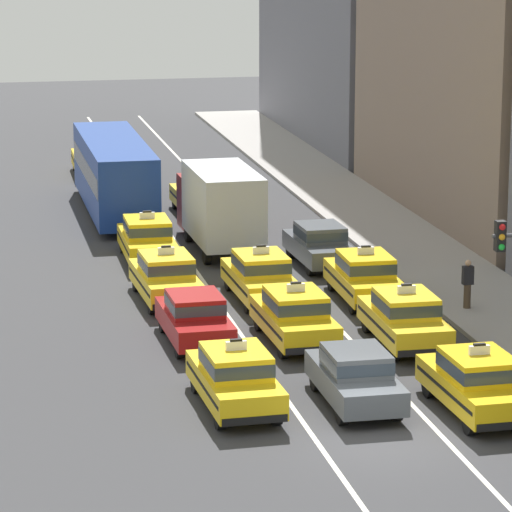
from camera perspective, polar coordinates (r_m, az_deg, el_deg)
The scene contains 20 objects.
ground_plane at distance 38.27m, azimuth 4.75°, elevation -6.97°, with size 160.00×160.00×0.00m, color #353538.
lane_stripe_left_center at distance 56.66m, azimuth -2.50°, elevation -0.24°, with size 0.14×80.00×0.01m, color silver.
lane_stripe_center_right at distance 57.24m, azimuth 0.67°, elevation -0.09°, with size 0.14×80.00×0.01m, color silver.
sidewalk_curb at distance 54.04m, azimuth 7.62°, elevation -0.93°, with size 4.00×90.00×0.15m, color #9E9993.
taxi_left_nearest at distance 40.21m, azimuth -0.78°, elevation -4.59°, with size 1.96×4.62×1.96m.
sedan_left_second at distance 46.09m, azimuth -2.33°, elevation -2.31°, with size 1.86×4.34×1.58m.
taxi_left_third at distance 50.97m, azimuth -3.42°, elevation -0.77°, with size 1.98×4.62×1.96m.
taxi_left_fourth at distance 56.73m, azimuth -4.13°, elevation 0.66°, with size 1.87×4.58×1.96m.
bus_left_fifth at distance 65.51m, azimuth -5.37°, elevation 3.18°, with size 2.57×11.21×3.22m.
taxi_left_sixth at distance 74.97m, azimuth -6.20°, elevation 3.70°, with size 1.91×4.59×1.96m.
sedan_center_nearest at distance 40.54m, azimuth 3.78°, elevation -4.52°, with size 1.77×4.30×1.58m.
taxi_center_second at distance 46.11m, azimuth 1.47°, elevation -2.25°, with size 1.93×4.60×1.96m.
taxi_center_third at distance 50.98m, azimuth 0.16°, elevation -0.74°, with size 1.92×4.60×1.96m.
box_truck_center_fourth at distance 58.43m, azimuth -1.40°, elevation 1.97°, with size 2.40×7.00×3.27m.
taxi_center_fifth at distance 65.01m, azimuth -2.17°, elevation 2.31°, with size 1.91×4.60×1.96m.
taxi_right_nearest at distance 40.25m, azimuth 8.33°, elevation -4.72°, with size 1.94×4.61×1.96m.
taxi_right_second at distance 46.10m, azimuth 5.64°, elevation -2.32°, with size 1.87×4.58×1.96m.
taxi_right_third at distance 51.04m, azimuth 4.12°, elevation -0.76°, with size 1.91×4.60×1.96m.
sedan_right_fourth at distance 55.93m, azimuth 2.42°, elevation 0.47°, with size 1.89×4.35×1.58m.
pedestrian_near_crosswalk at distance 49.99m, azimuth 7.99°, elevation -1.04°, with size 0.36×0.24×1.63m.
Camera 1 is at (-10.32, -34.41, 13.18)m, focal length 105.98 mm.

